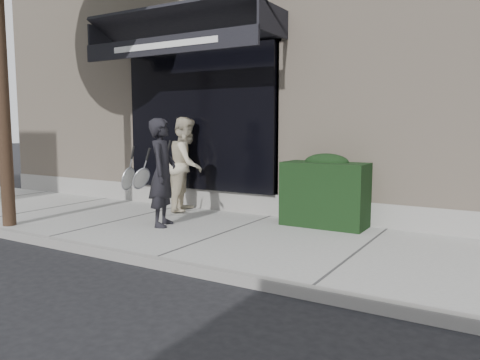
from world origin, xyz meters
The scene contains 7 objects.
ground centered at (0.00, 0.00, 0.00)m, with size 80.00×80.00×0.00m, color black.
sidewalk centered at (0.00, 0.00, 0.06)m, with size 20.00×3.00×0.12m, color gray.
curb centered at (0.00, -1.55, 0.07)m, with size 20.00×0.10×0.14m, color gray.
building_facade centered at (-0.01, 4.96, 2.74)m, with size 14.30×8.04×5.64m.
hedge centered at (1.10, 1.25, 0.66)m, with size 1.30×0.70×1.14m.
pedestrian_front centered at (-1.09, -0.08, 0.96)m, with size 0.80×0.86×1.68m.
pedestrian_back centered at (-1.59, 1.20, 0.98)m, with size 0.90×1.01×1.72m.
Camera 1 is at (3.66, -5.67, 1.67)m, focal length 35.00 mm.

